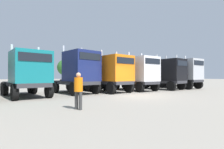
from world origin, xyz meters
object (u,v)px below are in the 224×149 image
Objects in this scene: semi_truck_silver at (185,74)px; visitor_in_hivis at (78,88)px; semi_truck_orange at (113,74)px; semi_truck_teal at (28,73)px; semi_truck_white at (140,74)px; semi_truck_navy at (78,72)px; semi_truck_black at (167,74)px.

semi_truck_silver is 3.66× the size of visitor_in_hivis.
semi_truck_orange is at bearing -153.73° from visitor_in_hivis.
visitor_in_hivis is at bearing -72.76° from semi_truck_silver.
semi_truck_silver is (17.98, -0.24, 0.13)m from semi_truck_teal.
semi_truck_navy is at bearing -97.06° from semi_truck_white.
semi_truck_navy reaches higher than semi_truck_teal.
semi_truck_white is at bearing -95.84° from semi_truck_silver.
semi_truck_black reaches higher than semi_truck_orange.
visitor_in_hivis is (-9.26, -6.44, -0.85)m from semi_truck_white.
semi_truck_teal is 1.02× the size of semi_truck_white.
semi_truck_teal is at bearing -97.86° from semi_truck_orange.
semi_truck_navy is at bearing 89.17° from semi_truck_teal.
semi_truck_silver reaches higher than semi_truck_white.
semi_truck_silver is (13.90, -0.76, -0.07)m from semi_truck_navy.
semi_truck_white is 11.31m from visitor_in_hivis.
semi_truck_teal is 17.98m from semi_truck_silver.
semi_truck_silver is at bearing 74.45° from semi_truck_navy.
semi_truck_teal is at bearing -92.96° from semi_truck_white.
semi_truck_orange is at bearing -94.53° from semi_truck_silver.
semi_truck_teal is at bearing -95.12° from semi_truck_navy.
semi_truck_black is 1.03× the size of semi_truck_silver.
semi_truck_orange is 0.99× the size of semi_truck_white.
semi_truck_silver is at bearing 80.53° from semi_truck_orange.
semi_truck_navy is 3.50× the size of visitor_in_hivis.
semi_truck_teal is 1.02× the size of semi_truck_silver.
semi_truck_navy reaches higher than visitor_in_hivis.
semi_truck_silver is at bearing 83.75° from semi_truck_white.
semi_truck_teal is at bearing -99.94° from semi_truck_black.
semi_truck_white is (6.74, -0.42, -0.12)m from semi_truck_navy.
visitor_in_hivis is at bearing -50.44° from semi_truck_orange.
semi_truck_navy reaches higher than semi_truck_white.
semi_truck_black reaches higher than semi_truck_teal.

